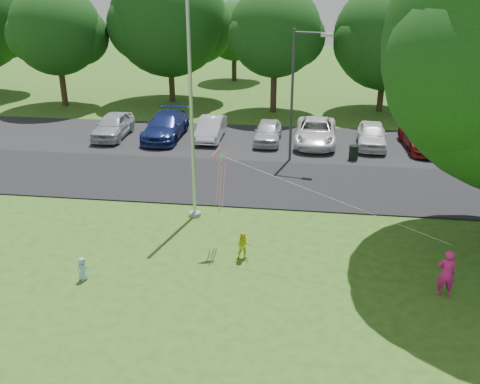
# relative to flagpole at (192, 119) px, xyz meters

# --- Properties ---
(ground) EXTENTS (120.00, 120.00, 0.00)m
(ground) POSITION_rel_flagpole_xyz_m (3.50, -5.00, -4.17)
(ground) COLOR #2E5A17
(ground) RESTS_ON ground
(park_road) EXTENTS (60.00, 6.00, 0.06)m
(park_road) POSITION_rel_flagpole_xyz_m (3.50, 4.00, -4.14)
(park_road) COLOR black
(park_road) RESTS_ON ground
(parking_strip) EXTENTS (42.00, 7.00, 0.06)m
(parking_strip) POSITION_rel_flagpole_xyz_m (3.50, 10.50, -4.14)
(parking_strip) COLOR black
(parking_strip) RESTS_ON ground
(flagpole) EXTENTS (0.50, 0.50, 10.00)m
(flagpole) POSITION_rel_flagpole_xyz_m (0.00, 0.00, 0.00)
(flagpole) COLOR #B7BABF
(flagpole) RESTS_ON ground
(street_lamp) EXTENTS (1.91, 0.59, 6.85)m
(street_lamp) POSITION_rel_flagpole_xyz_m (3.87, 7.39, -0.05)
(street_lamp) COLOR #3F3F44
(street_lamp) RESTS_ON ground
(trash_can) EXTENTS (0.52, 0.52, 0.83)m
(trash_can) POSITION_rel_flagpole_xyz_m (6.99, 7.94, -3.75)
(trash_can) COLOR black
(trash_can) RESTS_ON ground
(tree_row) EXTENTS (64.35, 11.94, 10.88)m
(tree_row) POSITION_rel_flagpole_xyz_m (5.09, 19.23, 1.55)
(tree_row) COLOR #332316
(tree_row) RESTS_ON ground
(horizon_trees) EXTENTS (77.46, 7.20, 7.02)m
(horizon_trees) POSITION_rel_flagpole_xyz_m (7.56, 28.88, 0.14)
(horizon_trees) COLOR #332316
(horizon_trees) RESTS_ON ground
(parked_cars) EXTENTS (23.04, 5.20, 1.48)m
(parked_cars) POSITION_rel_flagpole_xyz_m (3.45, 10.46, -3.40)
(parked_cars) COLOR #B2B7BF
(parked_cars) RESTS_ON ground
(woman) EXTENTS (0.60, 0.42, 1.59)m
(woman) POSITION_rel_flagpole_xyz_m (9.02, -4.73, -3.37)
(woman) COLOR #E01D83
(woman) RESTS_ON ground
(child_yellow) EXTENTS (0.56, 0.46, 1.06)m
(child_yellow) POSITION_rel_flagpole_xyz_m (2.47, -3.32, -3.63)
(child_yellow) COLOR yellow
(child_yellow) RESTS_ON ground
(child_blue) EXTENTS (0.43, 0.48, 0.82)m
(child_blue) POSITION_rel_flagpole_xyz_m (-2.62, -5.37, -3.76)
(child_blue) COLOR #8EC9D9
(child_blue) RESTS_ON ground
(kite) EXTENTS (7.78, 2.58, 2.63)m
(kite) POSITION_rel_flagpole_xyz_m (1.74, -2.48, -1.08)
(kite) COLOR pink
(kite) RESTS_ON ground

